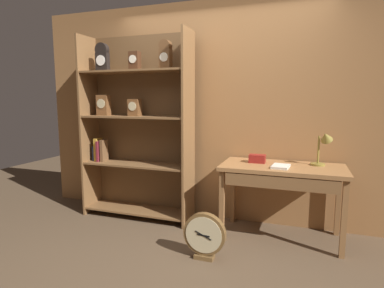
% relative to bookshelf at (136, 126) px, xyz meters
% --- Properties ---
extents(ground_plane, '(10.00, 10.00, 0.00)m').
position_rel_bookshelf_xyz_m(ground_plane, '(0.97, -1.03, -1.13)').
color(ground_plane, brown).
extents(back_wood_panel, '(4.80, 0.05, 2.60)m').
position_rel_bookshelf_xyz_m(back_wood_panel, '(0.97, 0.29, 0.17)').
color(back_wood_panel, '#9E6B3D').
rests_on(back_wood_panel, ground).
extents(bookshelf, '(1.37, 0.38, 2.22)m').
position_rel_bookshelf_xyz_m(bookshelf, '(0.00, 0.00, 0.00)').
color(bookshelf, brown).
rests_on(bookshelf, ground).
extents(workbench, '(1.24, 0.63, 0.78)m').
position_rel_bookshelf_xyz_m(workbench, '(1.75, -0.11, -0.45)').
color(workbench, '#9E6B3D').
rests_on(workbench, ground).
extents(desk_lamp, '(0.21, 0.21, 0.38)m').
position_rel_bookshelf_xyz_m(desk_lamp, '(2.13, 0.02, -0.13)').
color(desk_lamp, olive).
rests_on(desk_lamp, workbench).
extents(toolbox_small, '(0.17, 0.11, 0.09)m').
position_rel_bookshelf_xyz_m(toolbox_small, '(1.48, -0.02, -0.31)').
color(toolbox_small, maroon).
rests_on(toolbox_small, workbench).
extents(open_repair_manual, '(0.18, 0.24, 0.02)m').
position_rel_bookshelf_xyz_m(open_repair_manual, '(1.74, -0.20, -0.34)').
color(open_repair_manual, silver).
rests_on(open_repair_manual, workbench).
extents(round_clock_large, '(0.40, 0.11, 0.44)m').
position_rel_bookshelf_xyz_m(round_clock_large, '(1.13, -0.78, -0.91)').
color(round_clock_large, brown).
rests_on(round_clock_large, ground).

